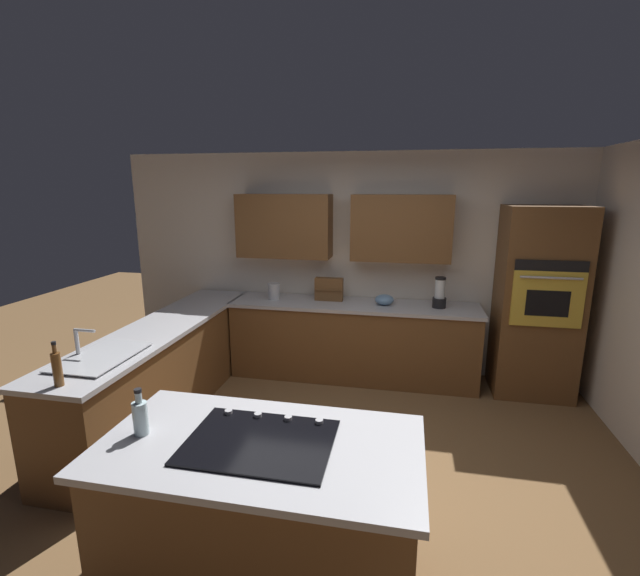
{
  "coord_description": "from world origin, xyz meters",
  "views": [
    {
      "loc": [
        -0.48,
        3.11,
        2.2
      ],
      "look_at": [
        0.43,
        -1.4,
        1.14
      ],
      "focal_mm": 24.57,
      "sensor_mm": 36.0,
      "label": 1
    }
  ],
  "objects_px": {
    "mixing_bowl": "(384,300)",
    "kettle": "(274,291)",
    "blender": "(440,294)",
    "oil_bottle": "(140,416)",
    "dish_soap_bottle": "(57,368)",
    "cooktop": "(260,441)",
    "spice_rack": "(329,289)",
    "sink_unit": "(100,356)",
    "wall_oven": "(537,303)"
  },
  "relations": [
    {
      "from": "mixing_bowl",
      "to": "kettle",
      "type": "xyz_separation_m",
      "value": [
        1.3,
        0.0,
        0.04
      ]
    },
    {
      "from": "blender",
      "to": "oil_bottle",
      "type": "height_order",
      "value": "blender"
    },
    {
      "from": "kettle",
      "to": "dish_soap_bottle",
      "type": "xyz_separation_m",
      "value": [
        0.72,
        2.52,
        0.03
      ]
    },
    {
      "from": "cooktop",
      "to": "kettle",
      "type": "bearing_deg",
      "value": -74.17
    },
    {
      "from": "spice_rack",
      "to": "kettle",
      "type": "relative_size",
      "value": 1.71
    },
    {
      "from": "kettle",
      "to": "oil_bottle",
      "type": "distance_m",
      "value": 2.95
    },
    {
      "from": "dish_soap_bottle",
      "to": "sink_unit",
      "type": "bearing_deg",
      "value": -83.05
    },
    {
      "from": "spice_rack",
      "to": "oil_bottle",
      "type": "height_order",
      "value": "spice_rack"
    },
    {
      "from": "kettle",
      "to": "oil_bottle",
      "type": "relative_size",
      "value": 0.73
    },
    {
      "from": "spice_rack",
      "to": "oil_bottle",
      "type": "xyz_separation_m",
      "value": [
        0.48,
        3.01,
        -0.03
      ]
    },
    {
      "from": "sink_unit",
      "to": "dish_soap_bottle",
      "type": "relative_size",
      "value": 2.25
    },
    {
      "from": "wall_oven",
      "to": "sink_unit",
      "type": "distance_m",
      "value": 4.2
    },
    {
      "from": "blender",
      "to": "cooktop",
      "type": "bearing_deg",
      "value": 69.54
    },
    {
      "from": "wall_oven",
      "to": "kettle",
      "type": "distance_m",
      "value": 2.9
    },
    {
      "from": "cooktop",
      "to": "spice_rack",
      "type": "relative_size",
      "value": 2.32
    },
    {
      "from": "spice_rack",
      "to": "cooktop",
      "type": "bearing_deg",
      "value": 93.29
    },
    {
      "from": "mixing_bowl",
      "to": "spice_rack",
      "type": "height_order",
      "value": "spice_rack"
    },
    {
      "from": "wall_oven",
      "to": "blender",
      "type": "bearing_deg",
      "value": -0.86
    },
    {
      "from": "dish_soap_bottle",
      "to": "oil_bottle",
      "type": "distance_m",
      "value": 0.98
    },
    {
      "from": "kettle",
      "to": "dish_soap_bottle",
      "type": "height_order",
      "value": "dish_soap_bottle"
    },
    {
      "from": "kettle",
      "to": "wall_oven",
      "type": "bearing_deg",
      "value": 179.7
    },
    {
      "from": "mixing_bowl",
      "to": "spice_rack",
      "type": "bearing_deg",
      "value": -6.07
    },
    {
      "from": "spice_rack",
      "to": "oil_bottle",
      "type": "distance_m",
      "value": 3.05
    },
    {
      "from": "wall_oven",
      "to": "blender",
      "type": "distance_m",
      "value": 1.0
    },
    {
      "from": "sink_unit",
      "to": "oil_bottle",
      "type": "bearing_deg",
      "value": 136.41
    },
    {
      "from": "cooktop",
      "to": "dish_soap_bottle",
      "type": "relative_size",
      "value": 2.44
    },
    {
      "from": "sink_unit",
      "to": "mixing_bowl",
      "type": "height_order",
      "value": "sink_unit"
    },
    {
      "from": "spice_rack",
      "to": "kettle",
      "type": "bearing_deg",
      "value": 6.07
    },
    {
      "from": "blender",
      "to": "dish_soap_bottle",
      "type": "bearing_deg",
      "value": 43.92
    },
    {
      "from": "sink_unit",
      "to": "blender",
      "type": "bearing_deg",
      "value": -142.67
    },
    {
      "from": "kettle",
      "to": "dish_soap_bottle",
      "type": "relative_size",
      "value": 0.61
    },
    {
      "from": "blender",
      "to": "oil_bottle",
      "type": "relative_size",
      "value": 1.31
    },
    {
      "from": "dish_soap_bottle",
      "to": "kettle",
      "type": "bearing_deg",
      "value": -105.93
    },
    {
      "from": "sink_unit",
      "to": "kettle",
      "type": "distance_m",
      "value": 2.19
    },
    {
      "from": "dish_soap_bottle",
      "to": "oil_bottle",
      "type": "xyz_separation_m",
      "value": [
        -0.89,
        0.42,
        -0.02
      ]
    },
    {
      "from": "mixing_bowl",
      "to": "kettle",
      "type": "bearing_deg",
      "value": 0.0
    },
    {
      "from": "spice_rack",
      "to": "kettle",
      "type": "distance_m",
      "value": 0.65
    },
    {
      "from": "kettle",
      "to": "oil_bottle",
      "type": "bearing_deg",
      "value": 93.25
    },
    {
      "from": "sink_unit",
      "to": "blender",
      "type": "xyz_separation_m",
      "value": [
        -2.68,
        -2.04,
        0.13
      ]
    },
    {
      "from": "mixing_bowl",
      "to": "oil_bottle",
      "type": "height_order",
      "value": "oil_bottle"
    },
    {
      "from": "cooktop",
      "to": "kettle",
      "type": "xyz_separation_m",
      "value": [
        0.82,
        -2.89,
        0.09
      ]
    },
    {
      "from": "mixing_bowl",
      "to": "oil_bottle",
      "type": "relative_size",
      "value": 0.81
    },
    {
      "from": "wall_oven",
      "to": "cooktop",
      "type": "xyz_separation_m",
      "value": [
        2.08,
        2.88,
        -0.1
      ]
    },
    {
      "from": "sink_unit",
      "to": "kettle",
      "type": "height_order",
      "value": "sink_unit"
    },
    {
      "from": "blender",
      "to": "oil_bottle",
      "type": "bearing_deg",
      "value": 59.51
    },
    {
      "from": "sink_unit",
      "to": "kettle",
      "type": "xyz_separation_m",
      "value": [
        -0.78,
        -2.04,
        0.08
      ]
    },
    {
      "from": "wall_oven",
      "to": "oil_bottle",
      "type": "distance_m",
      "value": 4.01
    },
    {
      "from": "wall_oven",
      "to": "kettle",
      "type": "height_order",
      "value": "wall_oven"
    },
    {
      "from": "oil_bottle",
      "to": "dish_soap_bottle",
      "type": "bearing_deg",
      "value": -25.35
    },
    {
      "from": "wall_oven",
      "to": "spice_rack",
      "type": "distance_m",
      "value": 2.25
    }
  ]
}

